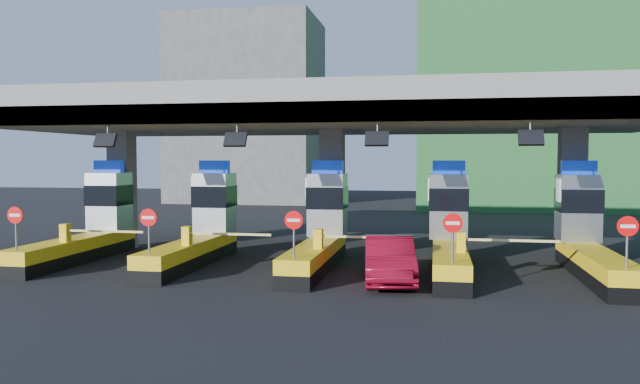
# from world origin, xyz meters

# --- Properties ---
(ground) EXTENTS (120.00, 120.00, 0.00)m
(ground) POSITION_xyz_m (0.00, 0.00, 0.00)
(ground) COLOR black
(ground) RESTS_ON ground
(toll_canopy) EXTENTS (28.00, 12.09, 7.00)m
(toll_canopy) POSITION_xyz_m (0.00, 2.87, 6.13)
(toll_canopy) COLOR slate
(toll_canopy) RESTS_ON ground
(toll_lane_far_left) EXTENTS (4.43, 8.00, 4.16)m
(toll_lane_far_left) POSITION_xyz_m (-10.00, 0.28, 1.40)
(toll_lane_far_left) COLOR black
(toll_lane_far_left) RESTS_ON ground
(toll_lane_left) EXTENTS (4.43, 8.00, 4.16)m
(toll_lane_left) POSITION_xyz_m (-5.00, 0.28, 1.40)
(toll_lane_left) COLOR black
(toll_lane_left) RESTS_ON ground
(toll_lane_center) EXTENTS (4.43, 8.00, 4.16)m
(toll_lane_center) POSITION_xyz_m (0.00, 0.28, 1.40)
(toll_lane_center) COLOR black
(toll_lane_center) RESTS_ON ground
(toll_lane_right) EXTENTS (4.43, 8.00, 4.16)m
(toll_lane_right) POSITION_xyz_m (5.00, 0.28, 1.40)
(toll_lane_right) COLOR black
(toll_lane_right) RESTS_ON ground
(toll_lane_far_right) EXTENTS (4.43, 8.00, 4.16)m
(toll_lane_far_right) POSITION_xyz_m (10.00, 0.28, 1.40)
(toll_lane_far_right) COLOR black
(toll_lane_far_right) RESTS_ON ground
(bg_building_scaffold) EXTENTS (18.00, 12.00, 28.00)m
(bg_building_scaffold) POSITION_xyz_m (12.00, 32.00, 14.00)
(bg_building_scaffold) COLOR #1E5926
(bg_building_scaffold) RESTS_ON ground
(bg_building_concrete) EXTENTS (14.00, 10.00, 18.00)m
(bg_building_concrete) POSITION_xyz_m (-14.00, 36.00, 9.00)
(bg_building_concrete) COLOR #4C4C49
(bg_building_concrete) RESTS_ON ground
(red_car) EXTENTS (2.16, 4.86, 1.55)m
(red_car) POSITION_xyz_m (2.94, -2.84, 0.77)
(red_car) COLOR maroon
(red_car) RESTS_ON ground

